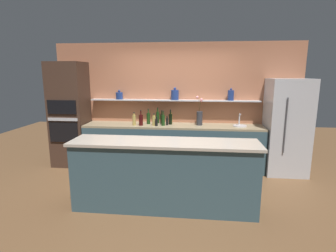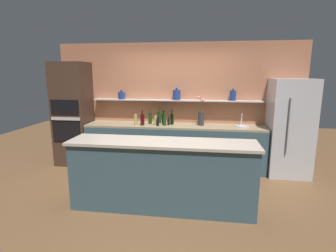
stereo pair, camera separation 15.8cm
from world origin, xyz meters
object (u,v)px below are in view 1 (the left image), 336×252
Objects in this scene: flower_vase at (200,117)px; bottle_sauce_3 at (167,121)px; bottle_wine_1 at (162,119)px; sink_fixture at (240,125)px; bottle_wine_7 at (158,117)px; refrigerator at (286,127)px; bottle_wine_10 at (163,120)px; bottle_oil_9 at (171,119)px; bottle_spirit_2 at (154,121)px; bottle_wine_4 at (141,120)px; oven_tower at (70,115)px; bottle_wine_8 at (148,118)px; bottle_wine_5 at (170,119)px; bottle_spirit_0 at (134,120)px; bottle_sauce_6 at (156,122)px.

flower_vase is 3.23× the size of bottle_sauce_3.
bottle_wine_1 is at bearing 174.89° from flower_vase.
sink_fixture is at bearing -2.22° from flower_vase.
bottle_wine_7 reaches higher than sink_fixture.
refrigerator is 6.15× the size of bottle_wine_10.
sink_fixture is 1.42m from bottle_oil_9.
bottle_sauce_3 is at bearing -178.60° from sink_fixture.
refrigerator is 10.07× the size of bottle_sauce_3.
bottle_spirit_2 is 0.27m from bottle_wine_4.
bottle_spirit_2 is 0.77× the size of bottle_wine_4.
oven_tower is at bearing 175.72° from bottle_wine_4.
flower_vase is (-1.70, 0.08, 0.16)m from refrigerator.
bottle_wine_8 reaches higher than bottle_wine_4.
bottle_oil_9 is at bearing 7.95° from bottle_wine_1.
bottle_spirit_2 is 0.20m from bottle_wine_8.
oven_tower is 7.05× the size of bottle_wine_5.
bottle_wine_10 is (-0.08, -0.06, 0.04)m from bottle_sauce_3.
bottle_spirit_0 is (-2.14, -0.13, 0.08)m from sink_fixture.
bottle_wine_10 is (0.60, 0.03, 0.00)m from bottle_spirit_0.
bottle_oil_9 is at bearing 175.57° from refrigerator.
bottle_wine_10 is (-0.73, -0.13, -0.06)m from flower_vase.
bottle_oil_9 is at bearing 3.73° from oven_tower.
bottle_oil_9 is at bearing 58.49° from bottle_wine_10.
bottle_wine_4 is 1.01× the size of bottle_wine_5.
oven_tower is 1.88m from bottle_wine_7.
bottle_oil_9 reaches higher than sink_fixture.
sink_fixture is 1.36× the size of bottle_sauce_6.
flower_vase is 0.75m from bottle_wine_10.
flower_vase is 0.67m from bottle_sauce_3.
bottle_wine_4 is (-2.00, -0.13, 0.09)m from sink_fixture.
bottle_spirit_2 is at bearing -98.12° from bottle_wine_7.
bottle_wine_10 reaches higher than sink_fixture.
bottle_spirit_2 is at bearing 134.13° from bottle_sauce_6.
bottle_wine_1 is 0.93× the size of bottle_wine_5.
bottle_wine_7 is at bearing 171.86° from bottle_oil_9.
bottle_wine_8 is at bearing -145.78° from bottle_wine_7.
sink_fixture is at bearing 3.13° from bottle_spirit_2.
bottle_wine_5 is 0.34m from bottle_sauce_6.
bottle_wine_1 is 0.27m from bottle_sauce_6.
sink_fixture is 1.68m from bottle_sauce_6.
bottle_spirit_2 is 0.36m from bottle_wine_5.
bottle_sauce_3 is (-2.36, 0.01, 0.06)m from refrigerator.
bottle_wine_1 is 0.19m from bottle_sauce_3.
bottle_spirit_2 is (-2.62, -0.05, 0.08)m from refrigerator.
flower_vase is 0.94m from bottle_spirit_2.
bottle_wine_1 is at bearing 176.52° from refrigerator.
bottle_wine_8 reaches higher than sink_fixture.
oven_tower is 2.03m from bottle_wine_10.
bottle_oil_9 is 0.26m from bottle_wine_10.
refrigerator is at bearing -4.85° from bottle_wine_7.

